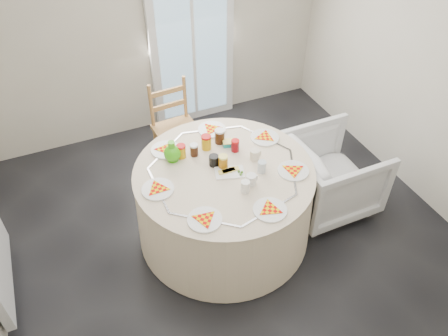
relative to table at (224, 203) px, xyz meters
name	(u,v)px	position (x,y,z in m)	size (l,w,h in m)	color
floor	(230,232)	(0.04, -0.04, -0.38)	(4.00, 4.00, 0.00)	black
wall_back	(154,21)	(0.04, 1.96, 0.93)	(4.00, 0.02, 2.60)	#BCB5A3
wall_right	(434,68)	(2.04, -0.04, 0.93)	(0.02, 4.00, 2.60)	#BCB5A3
glass_door	(192,39)	(0.44, 1.91, 0.68)	(1.00, 0.08, 2.10)	silver
table	(224,203)	(0.00, 0.00, 0.00)	(1.58, 1.58, 0.80)	beige
wooden_chair	(177,131)	(-0.06, 1.09, 0.09)	(0.44, 0.42, 0.99)	#A67D44
armchair	(330,174)	(1.09, -0.06, 0.02)	(0.82, 0.77, 0.85)	silver
place_settings	(224,171)	(0.00, 0.00, 0.40)	(1.42, 1.42, 0.03)	white
jar_cluster	(207,150)	(-0.05, 0.25, 0.45)	(0.53, 0.26, 0.15)	brown
butter_tub	(229,144)	(0.18, 0.29, 0.41)	(0.12, 0.08, 0.05)	#14A8A6
green_pitcher	(172,151)	(-0.35, 0.30, 0.49)	(0.15, 0.15, 0.19)	#3BB510
cheese_platter	(230,173)	(0.03, -0.05, 0.40)	(0.24, 0.16, 0.03)	white
mugs_glasses	(239,164)	(0.13, -0.02, 0.44)	(0.64, 0.64, 0.12)	gray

